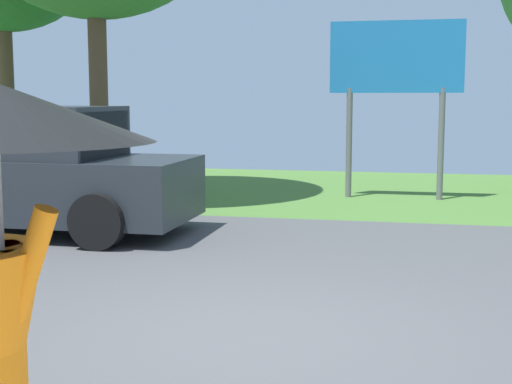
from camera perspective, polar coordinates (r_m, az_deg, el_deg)
The scene contains 3 objects.
ground_plane at distance 9.14m, azimuth 3.63°, elevation -5.64°, with size 40.00×22.00×0.20m.
pickup_truck at distance 11.48m, azimuth -17.85°, elevation 1.34°, with size 5.20×2.28×1.88m.
roadside_billboard at distance 14.75m, azimuth 10.91°, elevation 9.37°, with size 2.60×0.12×3.50m.
Camera 1 is at (1.34, -5.86, 2.02)m, focal length 51.12 mm.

